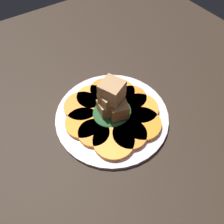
# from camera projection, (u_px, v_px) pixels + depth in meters

# --- Properties ---
(table_slab) EXTENTS (1.20, 1.20, 0.02)m
(table_slab) POSITION_uv_depth(u_px,v_px,m) (112.00, 119.00, 0.57)
(table_slab) COLOR black
(table_slab) RESTS_ON ground
(plate) EXTENTS (0.29, 0.29, 0.01)m
(plate) POSITION_uv_depth(u_px,v_px,m) (112.00, 116.00, 0.56)
(plate) COLOR silver
(plate) RESTS_ON table_slab
(carrot_slice_0) EXTENTS (0.10, 0.10, 0.01)m
(carrot_slice_0) POSITION_uv_depth(u_px,v_px,m) (114.00, 141.00, 0.50)
(carrot_slice_0) COLOR orange
(carrot_slice_0) RESTS_ON plate
(carrot_slice_1) EXTENTS (0.08, 0.08, 0.01)m
(carrot_slice_1) POSITION_uv_depth(u_px,v_px,m) (129.00, 135.00, 0.51)
(carrot_slice_1) COLOR orange
(carrot_slice_1) RESTS_ON plate
(carrot_slice_2) EXTENTS (0.10, 0.10, 0.01)m
(carrot_slice_2) POSITION_uv_depth(u_px,v_px,m) (141.00, 124.00, 0.53)
(carrot_slice_2) COLOR orange
(carrot_slice_2) RESTS_ON plate
(carrot_slice_3) EXTENTS (0.09, 0.09, 0.01)m
(carrot_slice_3) POSITION_uv_depth(u_px,v_px,m) (140.00, 109.00, 0.56)
(carrot_slice_3) COLOR orange
(carrot_slice_3) RESTS_ON plate
(carrot_slice_4) EXTENTS (0.08, 0.08, 0.01)m
(carrot_slice_4) POSITION_uv_depth(u_px,v_px,m) (131.00, 98.00, 0.58)
(carrot_slice_4) COLOR orange
(carrot_slice_4) RESTS_ON plate
(carrot_slice_5) EXTENTS (0.08, 0.08, 0.01)m
(carrot_slice_5) POSITION_uv_depth(u_px,v_px,m) (120.00, 92.00, 0.59)
(carrot_slice_5) COLOR orange
(carrot_slice_5) RESTS_ON plate
(carrot_slice_6) EXTENTS (0.08, 0.08, 0.01)m
(carrot_slice_6) POSITION_uv_depth(u_px,v_px,m) (105.00, 90.00, 0.59)
(carrot_slice_6) COLOR orange
(carrot_slice_6) RESTS_ON plate
(carrot_slice_7) EXTENTS (0.08, 0.08, 0.01)m
(carrot_slice_7) POSITION_uv_depth(u_px,v_px,m) (92.00, 97.00, 0.58)
(carrot_slice_7) COLOR orange
(carrot_slice_7) RESTS_ON plate
(carrot_slice_8) EXTENTS (0.09, 0.09, 0.01)m
(carrot_slice_8) POSITION_uv_depth(u_px,v_px,m) (82.00, 106.00, 0.56)
(carrot_slice_8) COLOR orange
(carrot_slice_8) RESTS_ON plate
(carrot_slice_9) EXTENTS (0.09, 0.09, 0.01)m
(carrot_slice_9) POSITION_uv_depth(u_px,v_px,m) (83.00, 123.00, 0.53)
(carrot_slice_9) COLOR orange
(carrot_slice_9) RESTS_ON plate
(carrot_slice_10) EXTENTS (0.08, 0.08, 0.01)m
(carrot_slice_10) POSITION_uv_depth(u_px,v_px,m) (94.00, 133.00, 0.51)
(carrot_slice_10) COLOR orange
(carrot_slice_10) RESTS_ON plate
(center_pile) EXTENTS (0.10, 0.09, 0.11)m
(center_pile) POSITION_uv_depth(u_px,v_px,m) (112.00, 105.00, 0.52)
(center_pile) COLOR #1E4723
(center_pile) RESTS_ON plate
(fork) EXTENTS (0.18, 0.10, 0.00)m
(fork) POSITION_uv_depth(u_px,v_px,m) (103.00, 94.00, 0.59)
(fork) COLOR silver
(fork) RESTS_ON plate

